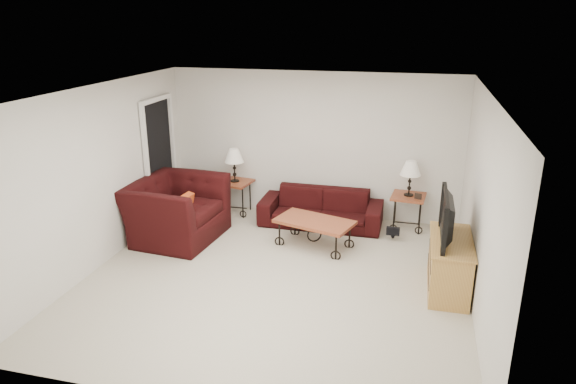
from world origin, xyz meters
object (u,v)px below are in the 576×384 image
Objects in this scene: lamp_left at (234,165)px; television at (453,218)px; backpack at (394,226)px; side_table_left at (235,197)px; lamp_right at (410,178)px; sofa at (321,208)px; tv_stand at (449,265)px; armchair at (176,210)px; side_table_right at (407,212)px; coffee_table at (314,233)px.

television is at bearing -28.54° from lamp_left.
television reaches higher than backpack.
side_table_left is 1.01× the size of lamp_right.
tv_stand is (1.99, -1.75, 0.05)m from sofa.
sofa reaches higher than backpack.
lamp_left reaches higher than backpack.
armchair is at bearing 170.70° from tv_stand.
lamp_right reaches higher than side_table_right.
lamp_right reaches higher than side_table_left.
sofa is at bearing -172.74° from lamp_right.
side_table_left is 2.99m from side_table_right.
armchair is at bearing -174.88° from coffee_table.
tv_stand is 1.66m from backpack.
coffee_table is at bearing -85.65° from sofa.
lamp_left is at bearing -118.54° from television.
backpack is at bearing -9.43° from lamp_left.
side_table_right is at bearing 0.00° from side_table_left.
side_table_right is at bearing -64.92° from armchair.
television is (1.91, -0.87, 0.78)m from coffee_table.
sofa is 2.73m from television.
sofa is 1.42m from side_table_right.
television reaches higher than lamp_right.
tv_stand is (0.58, -1.93, 0.06)m from side_table_right.
sofa is 1.26m from backpack.
television is (4.08, -0.67, 0.52)m from armchair.
armchair is (-3.53, -1.26, 0.18)m from side_table_right.
armchair is (-2.11, -1.08, 0.17)m from sofa.
sofa is at bearing -57.52° from armchair.
coffee_table is 2.23m from television.
lamp_right is at bearing 0.00° from side_table_right.
television reaches higher than side_table_left.
television is 1.83m from backpack.
side_table_right is 1.41× the size of backpack.
side_table_left is at bearing -118.54° from television.
coffee_table is 0.79× the size of armchair.
sofa is at bearing -131.60° from television.
sofa is 1.76× the size of tv_stand.
lamp_left is (0.00, 0.00, 0.59)m from side_table_left.
lamp_right is 0.40× the size of armchair.
lamp_left is 1.01× the size of lamp_right.
backpack is (2.80, -0.46, -0.68)m from lamp_left.
armchair reaches higher than coffee_table.
coffee_table is at bearing 155.74° from tv_stand.
side_table_left is 0.41× the size of armchair.
side_table_left is at bearing 0.00° from lamp_left.
backpack is at bearing -112.34° from side_table_right.
lamp_left is at bearing 168.11° from backpack.
lamp_right reaches higher than tv_stand.
lamp_left is at bearing 173.49° from sofa.
television reaches higher than lamp_left.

